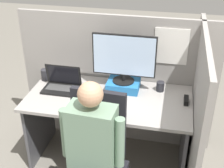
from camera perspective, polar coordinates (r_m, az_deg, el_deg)
The scene contains 13 objects.
cubicle_panel_back at distance 3.25m, azimuth 1.01°, elevation 0.53°, with size 2.02×0.05×1.42m.
cubicle_panel_right at distance 2.81m, azimuth 14.98°, elevation -5.68°, with size 0.04×1.40×1.42m.
desk at distance 2.99m, azimuth -0.59°, elevation -5.43°, with size 1.52×0.75×0.75m.
paper_box at distance 3.00m, azimuth 2.09°, elevation -0.19°, with size 0.31×0.24×0.09m.
monitor at distance 2.88m, azimuth 2.21°, elevation 4.84°, with size 0.59×0.21×0.47m.
laptop at distance 3.03m, azimuth -9.13°, elevation -0.17°, with size 0.35×0.22×0.23m.
mouse at distance 2.81m, azimuth -4.50°, elevation -3.12°, with size 0.06×0.04×0.03m.
stapler at distance 2.88m, azimuth 13.42°, elevation -2.92°, with size 0.04×0.13×0.04m.
carrot_toy at distance 2.66m, azimuth -3.57°, elevation -5.04°, with size 0.05×0.16×0.05m.
office_chair at distance 2.53m, azimuth -2.95°, elevation -13.41°, with size 0.53×0.57×1.09m.
person at distance 2.28m, azimuth -3.93°, elevation -12.73°, with size 0.48×0.47×1.30m.
coffee_mug at distance 3.01m, azimuth 8.82°, elevation -0.45°, with size 0.08×0.08×0.09m.
pen_cup at distance 3.24m, azimuth -12.12°, elevation 1.68°, with size 0.08×0.08×0.11m.
Camera 1 is at (0.55, -2.03, 2.26)m, focal length 50.00 mm.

